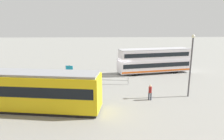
{
  "coord_description": "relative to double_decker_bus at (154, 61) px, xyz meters",
  "views": [
    {
      "loc": [
        2.75,
        28.76,
        7.61
      ],
      "look_at": [
        1.67,
        3.3,
        1.62
      ],
      "focal_mm": 32.45,
      "sensor_mm": 36.0,
      "label": 1
    }
  ],
  "objects": [
    {
      "name": "info_sign",
      "position": [
        12.07,
        4.81,
        -0.31
      ],
      "size": [
        0.95,
        0.33,
        2.38
      ],
      "color": "slate",
      "rests_on": "ground"
    },
    {
      "name": "pedestrian_railing",
      "position": [
        8.48,
        5.37,
        -1.2
      ],
      "size": [
        7.76,
        0.98,
        1.08
      ],
      "color": "gray",
      "rests_on": "ground"
    },
    {
      "name": "tram_yellow",
      "position": [
        14.94,
        12.75,
        -0.14
      ],
      "size": [
        14.16,
        4.65,
        3.47
      ],
      "color": "yellow",
      "rests_on": "ground"
    },
    {
      "name": "street_lamp",
      "position": [
        -1.18,
        10.25,
        1.87
      ],
      "size": [
        0.36,
        0.36,
        6.47
      ],
      "color": "#4C4C51",
      "rests_on": "ground"
    },
    {
      "name": "pedestrian_crossing",
      "position": [
        3.08,
        11.08,
        -1.03
      ],
      "size": [
        0.45,
        0.45,
        1.59
      ],
      "color": "#33384C",
      "rests_on": "ground"
    },
    {
      "name": "ground_plane",
      "position": [
        4.95,
        1.32,
        -1.94
      ],
      "size": [
        160.0,
        160.0,
        0.0
      ],
      "primitive_type": "plane",
      "color": "gray"
    },
    {
      "name": "pedestrian_near_railing",
      "position": [
        10.62,
        6.87,
        -1.01
      ],
      "size": [
        0.4,
        0.4,
        1.63
      ],
      "color": "#33384C",
      "rests_on": "ground"
    },
    {
      "name": "double_decker_bus",
      "position": [
        0.0,
        0.0,
        0.0
      ],
      "size": [
        11.42,
        4.62,
        3.77
      ],
      "color": "silver",
      "rests_on": "ground"
    }
  ]
}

